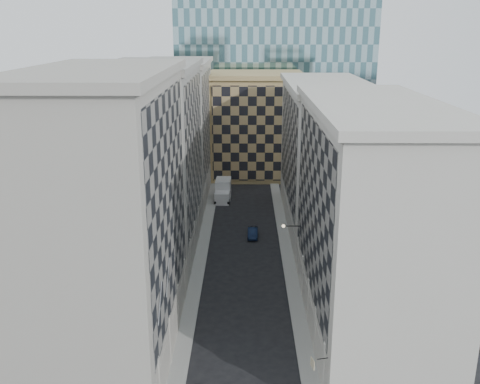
{
  "coord_description": "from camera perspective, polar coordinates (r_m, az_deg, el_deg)",
  "views": [
    {
      "loc": [
        0.09,
        -29.57,
        26.57
      ],
      "look_at": [
        -0.37,
        15.42,
        12.66
      ],
      "focal_mm": 40.0,
      "sensor_mm": 36.0,
      "label": 1
    }
  ],
  "objects": [
    {
      "name": "sidewalk_east",
      "position": [
        65.4,
        5.09,
        -6.79
      ],
      "size": [
        1.5,
        100.0,
        0.15
      ],
      "primitive_type": "cube",
      "color": "gray",
      "rests_on": "ground"
    },
    {
      "name": "shop_sign",
      "position": [
        40.02,
        7.84,
        -17.62
      ],
      "size": [
        1.2,
        0.69,
        0.78
      ],
      "rotation": [
        0.0,
        0.0,
        0.23
      ],
      "color": "black",
      "rests_on": "ground"
    },
    {
      "name": "bldg_left_c",
      "position": [
        86.72,
        -6.74,
        6.6
      ],
      "size": [
        10.8,
        22.8,
        21.7
      ],
      "color": "#A49E93",
      "rests_on": "ground"
    },
    {
      "name": "bldg_left_b",
      "position": [
        65.33,
        -9.12,
        3.47
      ],
      "size": [
        10.8,
        22.8,
        22.7
      ],
      "color": "gray",
      "rests_on": "ground"
    },
    {
      "name": "sidewalk_west",
      "position": [
        65.42,
        -4.18,
        -6.76
      ],
      "size": [
        1.5,
        100.0,
        0.15
      ],
      "primitive_type": "cube",
      "color": "gray",
      "rests_on": "ground"
    },
    {
      "name": "bracket_lamp",
      "position": [
        57.47,
        4.83,
        -3.64
      ],
      "size": [
        1.98,
        0.36,
        0.36
      ],
      "color": "black",
      "rests_on": "ground"
    },
    {
      "name": "tan_block",
      "position": [
        98.98,
        1.69,
        7.21
      ],
      "size": [
        16.8,
        14.8,
        18.8
      ],
      "color": "tan",
      "rests_on": "ground"
    },
    {
      "name": "church_tower",
      "position": [
        111.57,
        0.56,
        17.38
      ],
      "size": [
        7.2,
        7.2,
        51.5
      ],
      "color": "#2E2824",
      "rests_on": "ground"
    },
    {
      "name": "flagpoles_left",
      "position": [
        40.57,
        -8.1,
        -10.24
      ],
      "size": [
        0.1,
        6.33,
        2.33
      ],
      "color": "gray",
      "rests_on": "ground"
    },
    {
      "name": "bldg_right_b",
      "position": [
        74.29,
        8.95,
        3.96
      ],
      "size": [
        10.8,
        28.8,
        19.7
      ],
      "color": "beige",
      "rests_on": "ground"
    },
    {
      "name": "bldg_right_a",
      "position": [
        48.65,
        13.37,
        -2.81
      ],
      "size": [
        10.8,
        26.8,
        20.7
      ],
      "color": "beige",
      "rests_on": "ground"
    },
    {
      "name": "box_truck",
      "position": [
        85.69,
        -1.83,
        0.08
      ],
      "size": [
        2.53,
        5.89,
        3.2
      ],
      "rotation": [
        0.0,
        0.0,
        -0.03
      ],
      "color": "silver",
      "rests_on": "ground"
    },
    {
      "name": "bldg_left_a",
      "position": [
        44.54,
        -13.73,
        -2.66
      ],
      "size": [
        10.8,
        22.8,
        23.7
      ],
      "color": "#A49E93",
      "rests_on": "ground"
    },
    {
      "name": "dark_car",
      "position": [
        70.74,
        1.36,
        -4.35
      ],
      "size": [
        1.37,
        3.77,
        1.23
      ],
      "primitive_type": "imported",
      "rotation": [
        0.0,
        0.0,
        -0.02
      ],
      "color": "black",
      "rests_on": "ground"
    }
  ]
}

